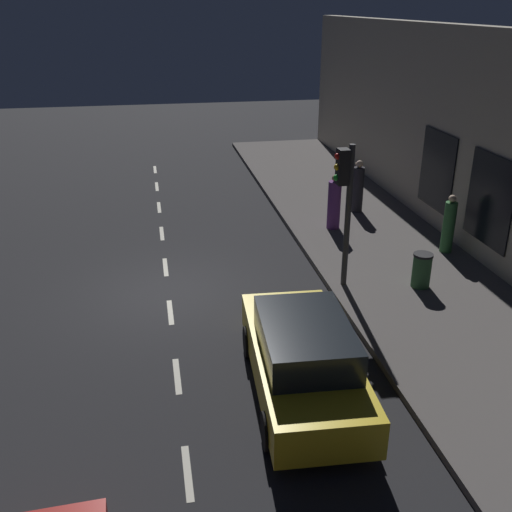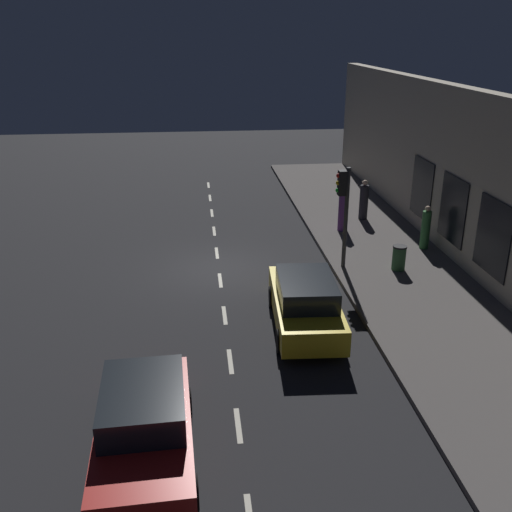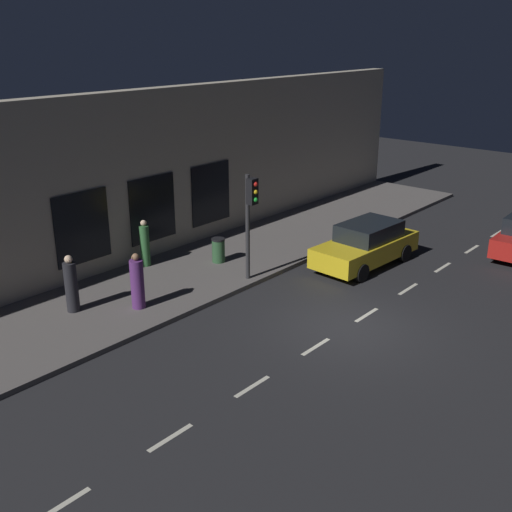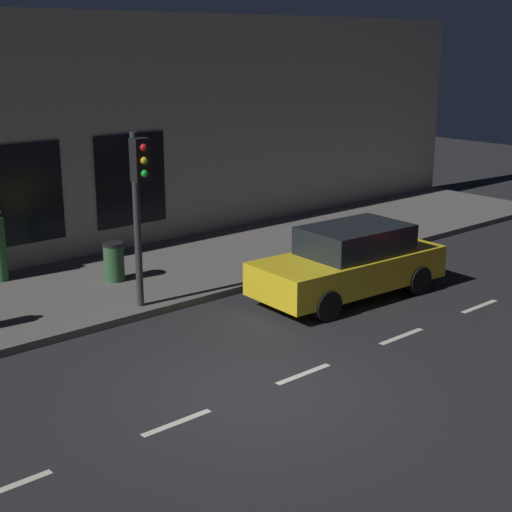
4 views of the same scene
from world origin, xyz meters
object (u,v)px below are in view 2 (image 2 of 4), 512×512
(traffic_light, at_px, (344,200))
(pedestrian_2, at_px, (426,229))
(pedestrian_0, at_px, (343,212))
(pedestrian_1, at_px, (364,201))
(parked_car_1, at_px, (144,426))
(parked_car_0, at_px, (305,302))
(trash_bin, at_px, (399,258))

(traffic_light, bearing_deg, pedestrian_2, 21.99)
(pedestrian_0, distance_m, pedestrian_1, 1.92)
(traffic_light, distance_m, pedestrian_2, 4.28)
(pedestrian_1, bearing_deg, parked_car_1, 166.00)
(parked_car_0, bearing_deg, pedestrian_0, 71.92)
(parked_car_1, xyz_separation_m, trash_bin, (8.12, 8.57, -0.20))
(pedestrian_0, bearing_deg, parked_car_0, -99.51)
(parked_car_0, distance_m, parked_car_1, 6.53)
(traffic_light, distance_m, parked_car_0, 4.83)
(pedestrian_0, xyz_separation_m, pedestrian_2, (2.59, -2.42, -0.01))
(pedestrian_2, bearing_deg, traffic_light, 21.48)
(parked_car_1, relative_size, pedestrian_0, 2.55)
(parked_car_1, xyz_separation_m, pedestrian_1, (8.51, 14.36, 0.17))
(traffic_light, distance_m, pedestrian_0, 4.36)
(parked_car_1, bearing_deg, trash_bin, -135.91)
(pedestrian_1, bearing_deg, trash_bin, -167.15)
(parked_car_0, distance_m, pedestrian_1, 10.29)
(parked_car_0, height_order, pedestrian_2, pedestrian_2)
(trash_bin, bearing_deg, pedestrian_1, 86.21)
(pedestrian_1, height_order, trash_bin, pedestrian_1)
(pedestrian_2, bearing_deg, pedestrian_0, -43.49)
(traffic_light, height_order, parked_car_0, traffic_light)
(parked_car_1, xyz_separation_m, pedestrian_0, (7.23, 12.94, 0.15))
(traffic_light, relative_size, parked_car_0, 0.79)
(traffic_light, height_order, parked_car_1, traffic_light)
(pedestrian_1, height_order, pedestrian_2, pedestrian_1)
(parked_car_1, distance_m, pedestrian_0, 14.82)
(pedestrian_1, relative_size, pedestrian_2, 1.05)
(pedestrian_1, distance_m, trash_bin, 5.82)
(parked_car_1, bearing_deg, pedestrian_1, -123.06)
(traffic_light, relative_size, parked_car_1, 0.81)
(pedestrian_1, xyz_separation_m, trash_bin, (-0.38, -5.80, -0.37))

